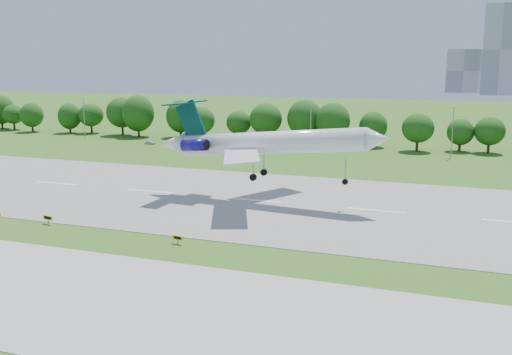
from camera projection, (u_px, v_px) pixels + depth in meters
name	position (u px, v px, depth m)	size (l,w,h in m)	color
ground	(58.00, 230.00, 78.66)	(600.00, 600.00, 0.00)	#36631A
runway	(150.00, 191.00, 101.73)	(400.00, 45.00, 0.08)	gray
tree_line	(268.00, 121.00, 162.36)	(288.40, 8.40, 10.40)	#382314
light_poles	(248.00, 124.00, 153.92)	(175.90, 0.25, 12.19)	gray
airliner	(259.00, 142.00, 93.06)	(40.06, 29.03, 12.67)	white
taxi_sign_left	(48.00, 218.00, 81.29)	(1.78, 0.50, 1.25)	gray
taxi_sign_right	(178.00, 238.00, 72.41)	(1.56, 0.50, 1.10)	gray
service_vehicle_a	(205.00, 142.00, 161.76)	(1.17, 3.35, 1.10)	white
service_vehicle_b	(150.00, 142.00, 160.37)	(1.26, 3.13, 1.07)	silver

